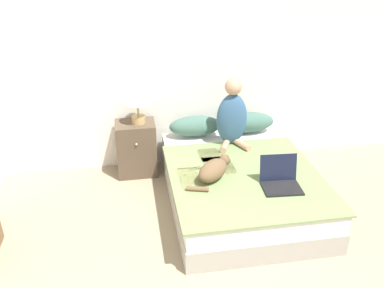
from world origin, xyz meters
The scene contains 9 objects.
wall_back centered at (0.00, 3.47, 1.27)m, with size 5.63×0.05×2.55m.
bed centered at (0.27, 2.42, 0.21)m, with size 1.48×1.95×0.43m.
pillow_near centered at (-0.05, 3.24, 0.55)m, with size 0.62×0.26×0.24m.
pillow_far centered at (0.59, 3.24, 0.55)m, with size 0.62×0.26×0.24m.
person_sitting centered at (0.31, 2.96, 0.76)m, with size 0.35×0.34×0.77m.
cat_tabby centered at (-0.05, 2.24, 0.53)m, with size 0.49×0.43×0.20m.
laptop_open centered at (0.54, 2.01, 0.49)m, with size 0.37×0.34×0.27m.
nightstand centered at (-0.76, 3.22, 0.32)m, with size 0.45×0.37×0.64m.
table_lamp centered at (-0.71, 3.22, 0.93)m, with size 0.29×0.29×0.41m.
Camera 1 is at (-0.82, -1.04, 2.49)m, focal length 38.00 mm.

